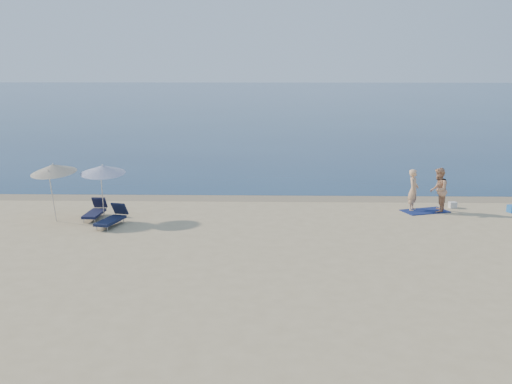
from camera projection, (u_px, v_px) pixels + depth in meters
The scene contains 10 objects.
sea at pixel (286, 99), 109.51m from camera, with size 240.00×160.00×0.01m, color #0B2545.
wet_sand_strip at pixel (321, 198), 30.59m from camera, with size 240.00×1.60×0.00m, color #847254.
person_left at pixel (413, 190), 27.96m from camera, with size 0.67×0.44×1.83m, color tan.
person_right at pixel (439, 190), 27.70m from camera, with size 0.94×0.73×1.94m, color tan.
beach_towel at pixel (425, 211), 27.97m from camera, with size 1.94×1.08×0.03m, color #0E194A.
white_bag at pixel (453, 205), 28.63m from camera, with size 0.31×0.27×0.27m, color silver.
umbrella_near at pixel (103, 169), 26.27m from camera, with size 1.93×1.95×2.40m.
umbrella_far at pixel (53, 169), 26.00m from camera, with size 2.45×2.46×2.50m.
lounger_left at pixel (95, 212), 26.71m from camera, with size 0.66×1.80×0.78m.
lounger_right at pixel (112, 219), 25.50m from camera, with size 1.04×1.94×0.81m.
Camera 1 is at (-2.35, -10.57, 6.48)m, focal length 45.00 mm.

